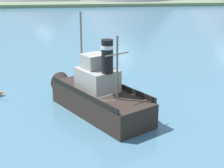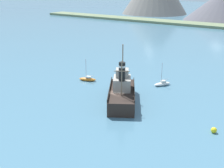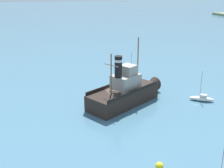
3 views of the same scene
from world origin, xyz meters
The scene contains 5 objects.
ground_plane centered at (0.00, 0.00, 0.00)m, with size 600.00×600.00×0.00m, color #477289.
old_tugboat centered at (-0.24, 1.93, 1.83)m, with size 10.32×14.08×9.90m.
sailboat_white centered at (2.23, 13.71, 0.43)m, with size 2.93×3.81×4.90m.
sailboat_orange centered at (-12.49, 7.21, 0.43)m, with size 3.95×2.33×4.90m.
mooring_buoy centered at (16.67, -0.14, 0.42)m, with size 0.83×0.83×0.83m, color yellow.
Camera 3 is at (37.98, -10.90, 17.27)m, focal length 45.00 mm.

